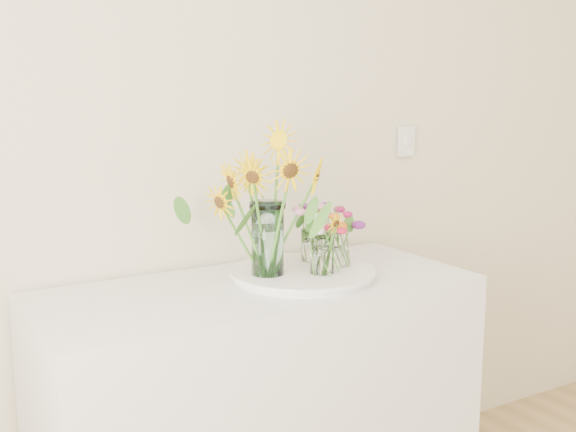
{
  "coord_description": "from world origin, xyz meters",
  "views": [
    {
      "loc": [
        -1.23,
        -0.02,
        1.53
      ],
      "look_at": [
        -0.07,
        1.92,
        1.11
      ],
      "focal_mm": 45.0,
      "sensor_mm": 36.0,
      "label": 1
    }
  ],
  "objects_px": {
    "small_vase_b": "(337,249)",
    "small_vase_c": "(311,246)",
    "small_vase_a": "(322,255)",
    "tray": "(303,275)",
    "counter": "(259,417)",
    "mason_jar": "(268,239)"
  },
  "relations": [
    {
      "from": "counter",
      "to": "small_vase_c",
      "type": "xyz_separation_m",
      "value": [
        0.25,
        0.08,
        0.53
      ]
    },
    {
      "from": "small_vase_a",
      "to": "small_vase_c",
      "type": "height_order",
      "value": "small_vase_a"
    },
    {
      "from": "counter",
      "to": "small_vase_a",
      "type": "height_order",
      "value": "small_vase_a"
    },
    {
      "from": "small_vase_a",
      "to": "small_vase_b",
      "type": "height_order",
      "value": "small_vase_a"
    },
    {
      "from": "counter",
      "to": "mason_jar",
      "type": "relative_size",
      "value": 5.83
    },
    {
      "from": "tray",
      "to": "small_vase_a",
      "type": "xyz_separation_m",
      "value": [
        0.03,
        -0.07,
        0.08
      ]
    },
    {
      "from": "counter",
      "to": "small_vase_b",
      "type": "height_order",
      "value": "small_vase_b"
    },
    {
      "from": "counter",
      "to": "tray",
      "type": "height_order",
      "value": "tray"
    },
    {
      "from": "counter",
      "to": "small_vase_c",
      "type": "distance_m",
      "value": 0.59
    },
    {
      "from": "tray",
      "to": "small_vase_c",
      "type": "bearing_deg",
      "value": 45.26
    },
    {
      "from": "tray",
      "to": "mason_jar",
      "type": "distance_m",
      "value": 0.18
    },
    {
      "from": "counter",
      "to": "small_vase_a",
      "type": "relative_size",
      "value": 10.6
    },
    {
      "from": "counter",
      "to": "small_vase_b",
      "type": "xyz_separation_m",
      "value": [
        0.29,
        -0.02,
        0.53
      ]
    },
    {
      "from": "small_vase_c",
      "to": "small_vase_b",
      "type": "bearing_deg",
      "value": -66.63
    },
    {
      "from": "tray",
      "to": "mason_jar",
      "type": "relative_size",
      "value": 1.88
    },
    {
      "from": "mason_jar",
      "to": "small_vase_c",
      "type": "height_order",
      "value": "mason_jar"
    },
    {
      "from": "small_vase_b",
      "to": "small_vase_c",
      "type": "bearing_deg",
      "value": 113.37
    },
    {
      "from": "tray",
      "to": "small_vase_c",
      "type": "distance_m",
      "value": 0.15
    },
    {
      "from": "tray",
      "to": "small_vase_b",
      "type": "xyz_separation_m",
      "value": [
        0.13,
        -0.01,
        0.07
      ]
    },
    {
      "from": "counter",
      "to": "tray",
      "type": "relative_size",
      "value": 3.1
    },
    {
      "from": "small_vase_a",
      "to": "small_vase_b",
      "type": "xyz_separation_m",
      "value": [
        0.1,
        0.06,
        -0.01
      ]
    },
    {
      "from": "small_vase_b",
      "to": "mason_jar",
      "type": "bearing_deg",
      "value": 175.98
    }
  ]
}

